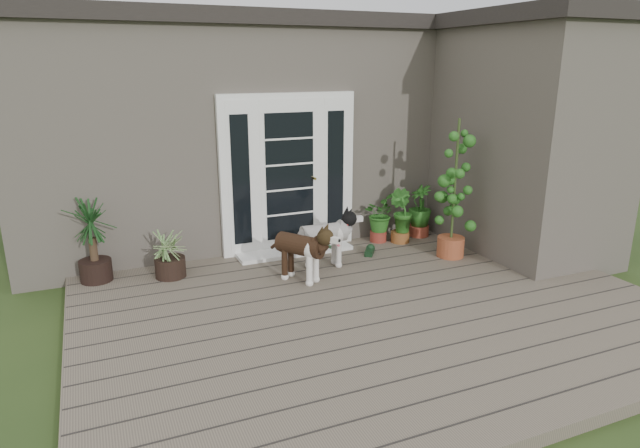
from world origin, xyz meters
name	(u,v)px	position (x,y,z in m)	size (l,w,h in m)	color
deck	(378,312)	(0.00, 0.40, 0.06)	(6.20, 4.60, 0.12)	#6B5B4C
house_main	(258,130)	(0.00, 4.65, 1.55)	(7.40, 4.00, 3.10)	#665E54
roof_main	(254,27)	(0.00, 4.65, 3.20)	(7.60, 4.20, 0.20)	#2D2826
house_wing	(527,145)	(2.90, 1.50, 1.55)	(1.60, 2.40, 3.10)	#665E54
roof_wing	(541,18)	(2.90, 1.50, 3.20)	(1.80, 2.60, 0.20)	#2D2826
door_unit	(289,174)	(-0.20, 2.60, 1.19)	(1.90, 0.14, 2.15)	white
door_step	(295,251)	(-0.20, 2.40, 0.14)	(1.60, 0.40, 0.05)	white
brindle_dog	(300,255)	(-0.49, 1.44, 0.45)	(0.34, 0.78, 0.65)	#382214
white_dog	(324,243)	(-0.05, 1.75, 0.45)	(0.34, 0.79, 0.65)	beige
spider_plant	(169,251)	(-1.91, 2.18, 0.45)	(0.61, 0.61, 0.66)	#A0BE75
yucca	(92,240)	(-2.75, 2.40, 0.63)	(0.71, 0.71, 1.03)	black
herb_a	(379,221)	(1.11, 2.40, 0.43)	(0.48, 0.48, 0.62)	#175217
herb_b	(401,223)	(1.39, 2.24, 0.40)	(0.38, 0.38, 0.57)	#175319
herb_c	(420,215)	(1.81, 2.40, 0.44)	(0.41, 0.41, 0.64)	#255317
sapling	(455,187)	(1.69, 1.44, 1.08)	(0.56, 0.56, 1.92)	#195A20
clog_left	(326,247)	(0.26, 2.35, 0.16)	(0.12, 0.26, 0.08)	#143316
clog_right	(370,251)	(0.72, 1.95, 0.17)	(0.14, 0.31, 0.09)	black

